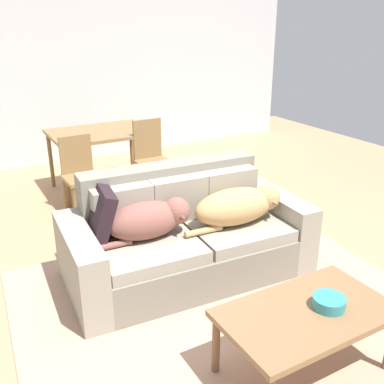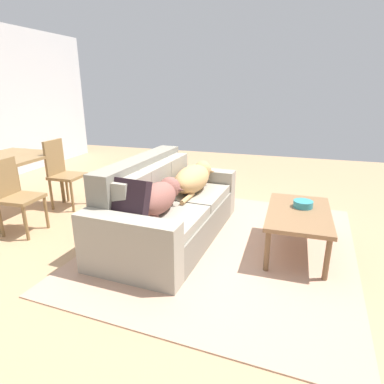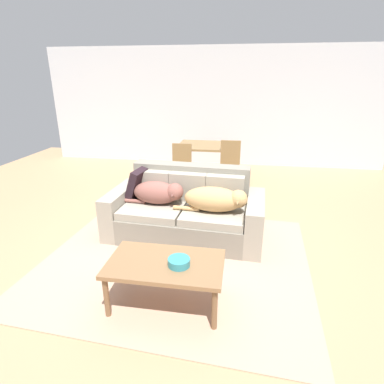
{
  "view_description": "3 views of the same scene",
  "coord_description": "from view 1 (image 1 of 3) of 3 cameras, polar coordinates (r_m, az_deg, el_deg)",
  "views": [
    {
      "loc": [
        -1.56,
        -2.81,
        2.08
      ],
      "look_at": [
        0.15,
        0.23,
        0.71
      ],
      "focal_mm": 41.62,
      "sensor_mm": 36.0,
      "label": 1
    },
    {
      "loc": [
        -3.1,
        -1.11,
        1.66
      ],
      "look_at": [
        0.05,
        -0.12,
        0.57
      ],
      "focal_mm": 30.4,
      "sensor_mm": 36.0,
      "label": 2
    },
    {
      "loc": [
        0.74,
        -3.57,
        2.03
      ],
      "look_at": [
        0.17,
        -0.02,
        0.69
      ],
      "focal_mm": 29.02,
      "sensor_mm": 36.0,
      "label": 3
    }
  ],
  "objects": [
    {
      "name": "dog_on_right_cushion",
      "position": [
        3.76,
        6.04,
        -1.74
      ],
      "size": [
        0.92,
        0.4,
        0.31
      ],
      "rotation": [
        0.0,
        0.0,
        -0.06
      ],
      "color": "tan",
      "rests_on": "couch"
    },
    {
      "name": "back_partition",
      "position": [
        7.03,
        -17.0,
        14.58
      ],
      "size": [
        8.0,
        0.12,
        2.7
      ],
      "primitive_type": "cube",
      "color": "silver",
      "rests_on": "ground"
    },
    {
      "name": "bowl_on_coffee_table",
      "position": [
        2.87,
        17.13,
        -13.36
      ],
      "size": [
        0.2,
        0.2,
        0.07
      ],
      "primitive_type": "cylinder",
      "color": "teal",
      "rests_on": "coffee_table"
    },
    {
      "name": "dog_on_left_cushion",
      "position": [
        3.52,
        -5.34,
        -3.47
      ],
      "size": [
        0.79,
        0.37,
        0.3
      ],
      "rotation": [
        0.0,
        0.0,
        -0.06
      ],
      "color": "brown",
      "rests_on": "couch"
    },
    {
      "name": "area_rug",
      "position": [
        3.51,
        4.53,
        -14.86
      ],
      "size": [
        3.17,
        2.83,
        0.01
      ],
      "primitive_type": "cube",
      "rotation": [
        0.0,
        0.0,
        -0.06
      ],
      "color": "tan",
      "rests_on": "ground"
    },
    {
      "name": "dining_chair_near_right",
      "position": [
        5.43,
        -5.22,
        4.68
      ],
      "size": [
        0.4,
        0.4,
        0.95
      ],
      "rotation": [
        0.0,
        0.0,
        0.01
      ],
      "color": "olive",
      "rests_on": "ground"
    },
    {
      "name": "dining_table",
      "position": [
        5.73,
        -11.6,
        6.95
      ],
      "size": [
        1.22,
        0.91,
        0.76
      ],
      "color": "olive",
      "rests_on": "ground"
    },
    {
      "name": "dining_chair_near_left",
      "position": [
        5.11,
        -14.11,
        2.57
      ],
      "size": [
        0.42,
        0.42,
        0.87
      ],
      "rotation": [
        0.0,
        0.0,
        0.04
      ],
      "color": "olive",
      "rests_on": "ground"
    },
    {
      "name": "ground_plane",
      "position": [
        3.83,
        -0.31,
        -11.46
      ],
      "size": [
        10.0,
        10.0,
        0.0
      ],
      "primitive_type": "plane",
      "color": "tan"
    },
    {
      "name": "couch",
      "position": [
        3.84,
        -0.96,
        -5.65
      ],
      "size": [
        2.08,
        1.09,
        0.9
      ],
      "rotation": [
        0.0,
        0.0,
        -0.06
      ],
      "color": "gray",
      "rests_on": "ground"
    },
    {
      "name": "throw_pillow_by_left_arm",
      "position": [
        3.54,
        -11.76,
        -2.95
      ],
      "size": [
        0.29,
        0.46,
        0.45
      ],
      "primitive_type": "cube",
      "rotation": [
        0.0,
        0.31,
        -0.14
      ],
      "color": "black",
      "rests_on": "couch"
    },
    {
      "name": "coffee_table",
      "position": [
        2.86,
        14.47,
        -15.34
      ],
      "size": [
        1.05,
        0.61,
        0.45
      ],
      "color": "olive",
      "rests_on": "ground"
    }
  ]
}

